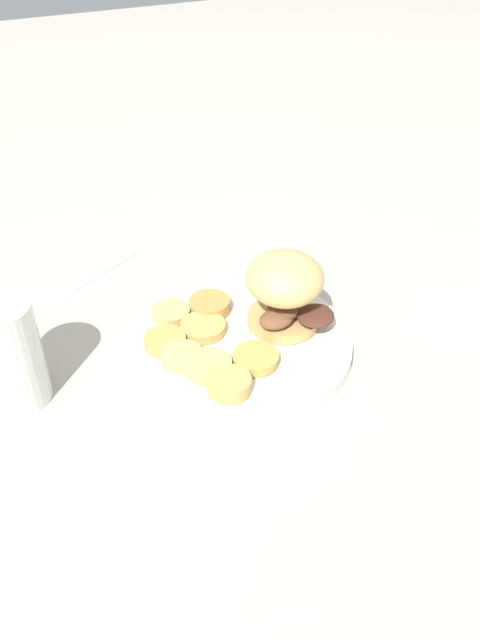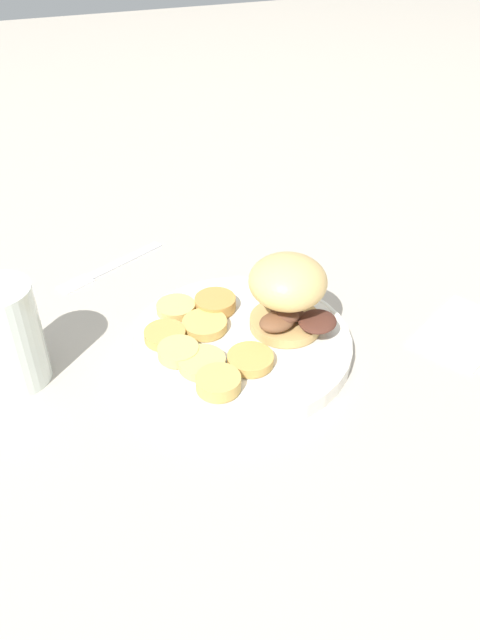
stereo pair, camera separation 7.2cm
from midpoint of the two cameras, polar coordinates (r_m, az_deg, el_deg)
name	(u,v)px [view 2 (the right image)]	position (r m, az deg, el deg)	size (l,w,h in m)	color
ground_plane	(240,351)	(0.75, 2.75, -2.91)	(4.00, 4.00, 0.00)	#B2A899
dinner_plate	(240,343)	(0.74, 2.78, -2.22)	(0.26, 0.26, 0.02)	white
sandwich	(287,290)	(0.73, 7.14, 2.64)	(0.11, 0.11, 0.09)	tan
potato_round_0	(250,359)	(0.70, 3.92, -3.74)	(0.05, 0.05, 0.01)	tan
potato_round_1	(202,363)	(0.69, -0.52, -4.04)	(0.05, 0.05, 0.01)	#DBB766
potato_round_2	(215,303)	(0.78, 0.37, 1.46)	(0.05, 0.05, 0.02)	#BC8942
potato_round_3	(178,351)	(0.70, -2.76, -3.01)	(0.05, 0.05, 0.01)	#DBB766
potato_round_4	(218,383)	(0.66, 1.13, -5.87)	(0.05, 0.05, 0.02)	tan
potato_round_5	(176,308)	(0.77, -3.25, 1.05)	(0.05, 0.05, 0.01)	#DBB766
potato_round_6	(165,335)	(0.73, -4.09, -1.48)	(0.05, 0.05, 0.01)	tan
potato_round_7	(205,325)	(0.74, -0.49, -0.53)	(0.05, 0.05, 0.01)	tan
fork	(111,266)	(0.91, -9.54, 4.78)	(0.17, 0.09, 0.00)	silver
drinking_glass	(8,336)	(0.71, -17.80, -1.50)	(0.07, 0.07, 0.12)	silver
napkin	(463,331)	(0.83, 22.08, -1.02)	(0.13, 0.09, 0.01)	white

